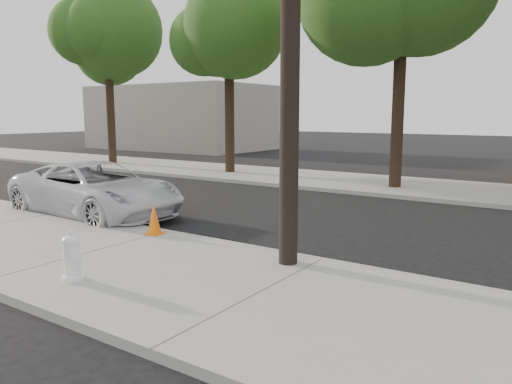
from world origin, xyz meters
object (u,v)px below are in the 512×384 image
utility_pole (291,3)px  fire_hydrant (72,258)px  police_cruiser (96,189)px  traffic_cone (154,219)px

utility_pole → fire_hydrant: size_ratio=11.93×
utility_pole → police_cruiser: size_ratio=1.65×
traffic_cone → police_cruiser: bearing=162.7°
police_cruiser → utility_pole: bearing=-97.8°
police_cruiser → fire_hydrant: (4.51, -4.03, -0.24)m
police_cruiser → traffic_cone: size_ratio=7.81×
police_cruiser → traffic_cone: (3.34, -1.04, -0.27)m
police_cruiser → fire_hydrant: size_ratio=7.24×
utility_pole → fire_hydrant: bearing=-131.3°
police_cruiser → traffic_cone: police_cruiser is taller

